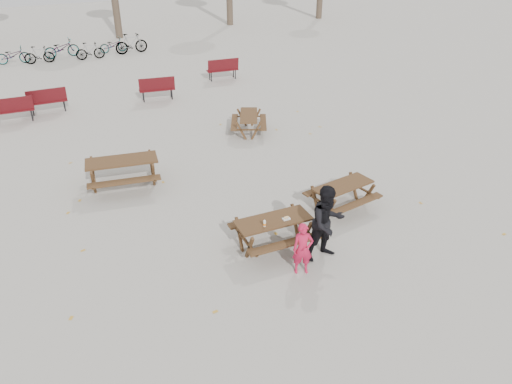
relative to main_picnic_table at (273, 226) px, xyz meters
name	(u,v)px	position (x,y,z in m)	size (l,w,h in m)	color
ground	(273,246)	(0.00, 0.00, -0.59)	(80.00, 80.00, 0.00)	gray
main_picnic_table	(273,226)	(0.00, 0.00, 0.00)	(1.80, 1.45, 0.78)	#382414
food_tray	(286,219)	(0.27, -0.13, 0.21)	(0.18, 0.11, 0.04)	silver
bread_roll	(286,217)	(0.27, -0.13, 0.25)	(0.14, 0.06, 0.05)	tan
soda_bottle	(265,224)	(-0.32, -0.18, 0.26)	(0.07, 0.07, 0.17)	silver
child	(303,249)	(0.17, -1.14, 0.04)	(0.46, 0.30, 1.25)	#BE173C
adult	(327,223)	(0.94, -0.86, 0.34)	(0.90, 0.70, 1.86)	black
picnic_table_east	(342,196)	(2.49, 0.84, -0.22)	(1.69, 1.36, 0.73)	#382414
picnic_table_north	(123,173)	(-2.67, 4.51, -0.15)	(2.02, 1.63, 0.87)	#382414
picnic_table_far	(249,124)	(2.32, 6.80, -0.25)	(1.58, 1.27, 0.68)	#382414
park_bench_row	(117,90)	(-1.42, 12.13, -0.07)	(10.84, 2.48, 1.03)	#5C1217
bicycle_row	(76,49)	(-2.08, 20.44, -0.11)	(7.99, 1.80, 1.11)	black
fallen_leaves	(250,195)	(0.50, 2.50, -0.58)	(11.00, 11.00, 0.01)	#B9882C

